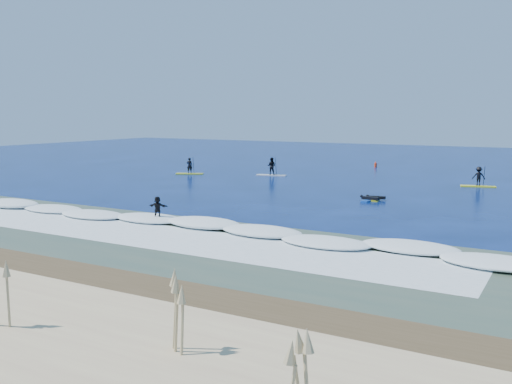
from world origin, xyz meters
The scene contains 12 objects.
ground centered at (0.00, 0.00, 0.00)m, with size 160.00×160.00×0.00m, color #03133F.
wet_sand_strip centered at (0.00, -21.50, 0.00)m, with size 90.00×5.00×0.08m, color #473821.
shallow_water centered at (0.00, -14.00, 0.01)m, with size 90.00×13.00×0.01m, color #364A3C.
breaking_wave centered at (0.00, -10.00, 0.00)m, with size 40.00×6.00×0.30m, color white.
whitewater centered at (0.00, -13.00, 0.00)m, with size 34.00×5.00×0.02m, color silver.
sup_paddler_left centered at (-16.60, 13.14, 0.64)m, with size 2.97×1.91×2.06m.
sup_paddler_center centered at (-8.22, 16.18, 0.83)m, with size 3.27×1.43×2.23m.
sup_paddler_right centered at (12.14, 17.33, 0.82)m, with size 3.07×1.47×2.09m.
prone_paddler_near centered at (6.60, 5.26, 0.13)m, with size 1.47×1.90×0.39m.
prone_paddler_far centered at (6.29, 4.62, 0.14)m, with size 1.52×1.95×0.40m.
wave_surfer centered at (-2.25, -9.77, 0.81)m, with size 2.04×0.94×1.43m.
marker_buoy centered at (-1.53, 30.45, 0.33)m, with size 0.32×0.32×0.76m.
Camera 1 is at (19.76, -36.48, 6.62)m, focal length 40.00 mm.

